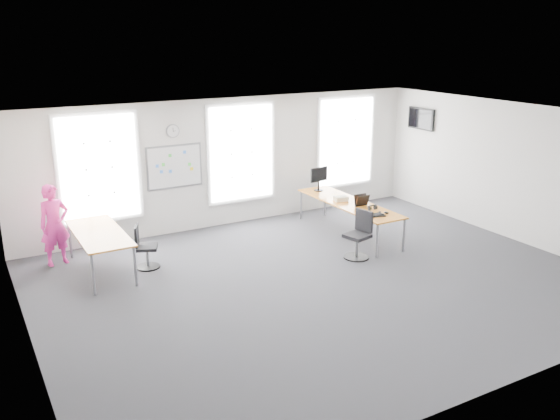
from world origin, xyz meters
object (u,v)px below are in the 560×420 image
chair_right (359,237)px  monitor (319,177)px  chair_left (144,249)px  keyboard (373,216)px  desk_right (349,204)px  desk_left (99,235)px  headphones (372,208)px  person (55,225)px

chair_right → monitor: 2.63m
chair_left → keyboard: chair_left is taller
desk_right → keyboard: (-0.18, -1.10, 0.06)m
desk_left → keyboard: desk_left is taller
desk_right → monitor: 1.25m
chair_left → desk_left: bearing=94.4°
desk_left → chair_left: chair_left is taller
headphones → chair_right: bearing=-127.6°
chair_left → person: (-1.45, 1.06, 0.43)m
chair_right → person: 6.05m
chair_right → chair_left: chair_right is taller
chair_right → person: size_ratio=0.60×
desk_right → monitor: monitor is taller
person → keyboard: bearing=-34.3°
person → desk_left: bearing=-62.1°
desk_right → desk_left: desk_left is taller
monitor → desk_left: bearing=176.6°
chair_left → monitor: monitor is taller
keyboard → monitor: (0.13, 2.28, 0.34)m
chair_right → keyboard: bearing=96.8°
person → monitor: size_ratio=2.81×
desk_right → person: person is taller
desk_left → keyboard: size_ratio=4.30×
chair_left → keyboard: 4.69m
headphones → monitor: (-0.13, 1.92, 0.29)m
desk_left → chair_right: 5.11m
desk_right → headphones: bearing=-83.3°
chair_right → chair_left: 4.28m
chair_left → monitor: (4.59, 0.87, 0.72)m
desk_left → chair_right: (4.75, -1.84, -0.29)m
chair_left → chair_right: bearing=-89.6°
desk_left → person: (-0.67, 0.81, 0.09)m
desk_right → monitor: (-0.04, 1.18, 0.40)m
chair_right → monitor: monitor is taller
desk_right → chair_right: chair_right is taller
desk_right → chair_right: 1.47m
chair_left → headphones: chair_left is taller
chair_right → keyboard: 0.62m
keyboard → desk_right: bearing=96.4°
keyboard → headphones: size_ratio=2.51×
person → desk_right: bearing=-24.3°
person → monitor: person is taller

